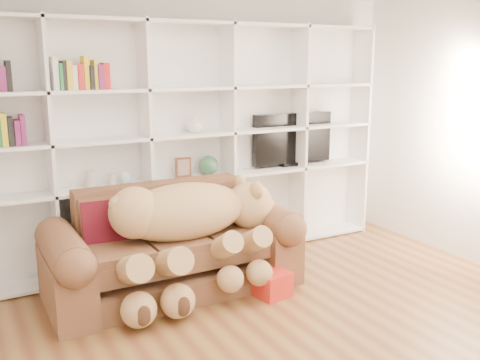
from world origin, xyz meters
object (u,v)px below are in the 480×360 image
sofa (173,252)px  tv (292,140)px  teddy_bear (190,224)px  gift_box (272,284)px

sofa → tv: 2.02m
tv → teddy_bear: bearing=-152.3°
sofa → tv: bearing=21.4°
gift_box → tv: 1.91m
teddy_bear → gift_box: bearing=-31.0°
sofa → gift_box: 0.92m
teddy_bear → gift_box: (0.61, -0.37, -0.53)m
teddy_bear → gift_box: size_ratio=6.08×
sofa → tv: (1.73, 0.68, 0.81)m
gift_box → teddy_bear: bearing=148.7°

